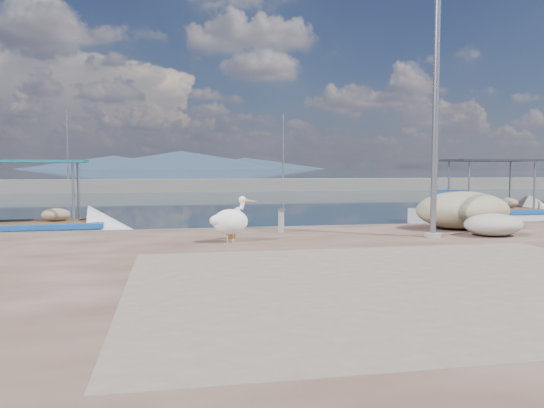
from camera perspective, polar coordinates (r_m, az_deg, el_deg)
The scene contains 13 objects.
ground at distance 11.43m, azimuth 3.60°, elevation -7.83°, with size 1400.00×1400.00×0.00m, color #162635.
quay at distance 5.96m, azimuth 18.73°, elevation -16.77°, with size 44.00×22.00×0.50m, color #482C1F.
quay_patch at distance 8.89m, azimuth 14.83°, elevation -8.06°, with size 9.00×7.00×0.01m, color gray.
breakwater at distance 50.94m, azimuth -7.64°, elevation 2.01°, with size 120.00×2.20×7.50m.
mountains at distance 660.91m, azimuth -10.18°, elevation 4.56°, with size 370.00×280.00×22.00m.
boat_left at distance 18.41m, azimuth -24.69°, elevation -2.94°, with size 6.34×2.45×2.99m.
boat_right at distance 23.67m, azimuth 22.22°, elevation -1.38°, with size 6.51×2.29×3.11m.
pelican at distance 12.95m, azimuth -4.43°, elevation -1.81°, with size 1.19×0.67×1.13m.
lamp_post at distance 14.59m, azimuth 17.14°, elevation 9.56°, with size 0.44×0.96×7.00m.
bollard_near at distance 14.89m, azimuth 0.99°, elevation -1.68°, with size 0.22×0.22×0.68m.
potted_plant at distance 13.63m, azimuth -4.37°, elevation -2.72°, with size 0.45×0.39×0.50m, color #33722D.
net_pile_d at distance 15.36m, azimuth 22.71°, elevation -2.07°, with size 1.60×1.20×0.60m, color #B7B1A9.
net_pile_c at distance 16.74m, azimuth 19.81°, elevation -0.63°, with size 2.85×2.03×1.12m, color #C5BC93.
Camera 1 is at (-2.78, -10.83, 2.34)m, focal length 35.00 mm.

